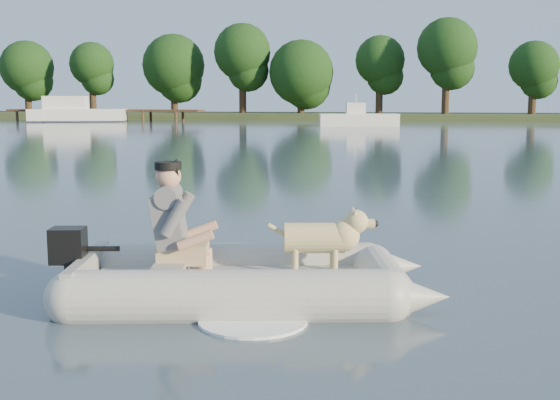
% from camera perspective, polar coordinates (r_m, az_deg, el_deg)
% --- Properties ---
extents(water, '(160.00, 160.00, 0.00)m').
position_cam_1_polar(water, '(6.77, -4.11, -8.24)').
color(water, '#4F606B').
rests_on(water, ground).
extents(shore_bank, '(160.00, 12.00, 0.70)m').
position_cam_1_polar(shore_bank, '(68.29, 10.08, 6.65)').
color(shore_bank, '#47512D').
rests_on(shore_bank, water).
extents(dock, '(18.00, 2.00, 1.04)m').
position_cam_1_polar(dock, '(64.54, -14.08, 6.69)').
color(dock, '#4C331E').
rests_on(dock, water).
extents(treeline, '(71.02, 7.35, 9.27)m').
position_cam_1_polar(treeline, '(67.67, 6.97, 11.14)').
color(treeline, '#332316').
rests_on(treeline, shore_bank).
extents(dinghy, '(5.47, 4.45, 1.41)m').
position_cam_1_polar(dinghy, '(6.73, -2.79, -3.00)').
color(dinghy, gray).
rests_on(dinghy, water).
extents(man, '(0.86, 0.78, 1.10)m').
position_cam_1_polar(man, '(6.81, -8.81, -1.36)').
color(man, '#5E5E63').
rests_on(man, dinghy).
extents(dog, '(1.00, 0.54, 0.64)m').
position_cam_1_polar(dog, '(6.81, 2.81, -3.53)').
color(dog, tan).
rests_on(dog, dinghy).
extents(outboard_motor, '(0.48, 0.38, 0.80)m').
position_cam_1_polar(outboard_motor, '(7.05, -16.77, -5.23)').
color(outboard_motor, black).
rests_on(outboard_motor, dinghy).
extents(cabin_cruiser, '(8.92, 5.27, 2.60)m').
position_cam_1_polar(cabin_cruiser, '(63.08, -16.09, 7.12)').
color(cabin_cruiser, white).
rests_on(cabin_cruiser, water).
extents(motorboat, '(6.18, 3.38, 2.47)m').
position_cam_1_polar(motorboat, '(51.20, 6.41, 7.24)').
color(motorboat, white).
rests_on(motorboat, water).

